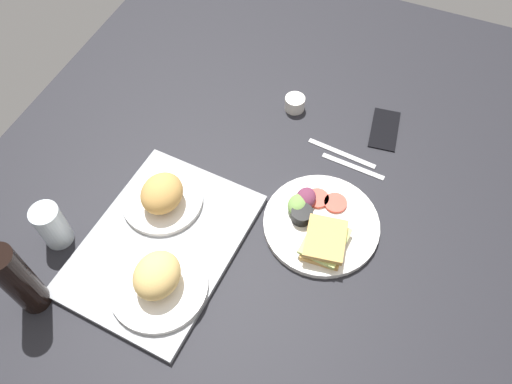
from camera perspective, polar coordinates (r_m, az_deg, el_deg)
The scene contains 11 objects.
ground_plane at distance 124.93cm, azimuth 0.91°, elevation -2.54°, with size 190.00×150.00×3.00cm, color black.
serving_tray at distance 120.35cm, azimuth -10.62°, elevation -5.76°, with size 45.00×33.00×1.60cm, color gray.
bread_plate_near at distance 111.89cm, azimuth -11.07°, elevation -9.73°, with size 21.77×21.77×9.18cm.
bread_plate_far at distance 122.09cm, azimuth -10.58°, elevation -0.45°, with size 19.65×19.65×9.02cm.
plate_with_salad at distance 120.75cm, azimuth 7.15°, elevation -3.59°, with size 27.82×27.82×5.40cm.
drinking_glass at distance 123.76cm, azimuth -22.11°, elevation -3.55°, with size 6.63×6.63×11.91cm, color silver.
soda_bottle at distance 114.09cm, azimuth -25.34°, elevation -9.04°, with size 6.40×6.40×21.58cm, color black.
espresso_cup at distance 143.35cm, azimuth 4.41°, elevation 9.99°, with size 5.60×5.60×4.00cm, color silver.
fork at distance 133.40cm, azimuth 10.93°, elevation 2.88°, with size 17.00×1.40×0.50cm, color #B7B7BC.
knife at distance 135.53cm, azimuth 9.68°, elevation 4.36°, with size 19.00×1.40×0.50cm, color #B7B7BC.
cell_phone at distance 143.16cm, azimuth 14.36°, elevation 6.94°, with size 14.40×7.20×0.80cm, color black.
Camera 1 is at (-60.09, -23.16, 105.55)cm, focal length 35.32 mm.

